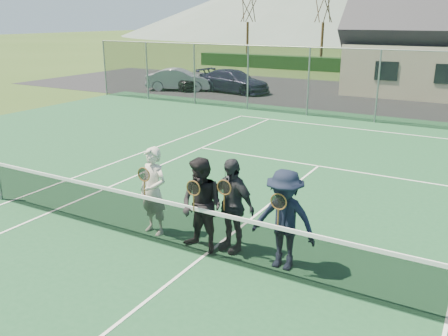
# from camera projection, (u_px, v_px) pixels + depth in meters

# --- Properties ---
(ground) EXTENTS (220.00, 220.00, 0.00)m
(ground) POSITION_uv_depth(u_px,v_px,m) (403.00, 100.00, 25.29)
(ground) COLOR #30491A
(ground) RESTS_ON ground
(court_surface) EXTENTS (30.00, 30.00, 0.02)m
(court_surface) POSITION_uv_depth(u_px,v_px,m) (204.00, 257.00, 8.75)
(court_surface) COLOR #1C4C2B
(court_surface) RESTS_ON ground
(tarmac_carpark) EXTENTS (40.00, 12.00, 0.01)m
(tarmac_carpark) POSITION_uv_depth(u_px,v_px,m) (330.00, 95.00, 27.18)
(tarmac_carpark) COLOR black
(tarmac_carpark) RESTS_ON ground
(hedge_row) EXTENTS (40.00, 1.20, 1.10)m
(hedge_row) POSITION_uv_depth(u_px,v_px,m) (433.00, 70.00, 35.05)
(hedge_row) COLOR black
(hedge_row) RESTS_ON ground
(car_a) EXTENTS (3.96, 2.75, 1.25)m
(car_a) POSITION_uv_depth(u_px,v_px,m) (178.00, 79.00, 29.16)
(car_a) COLOR black
(car_a) RESTS_ON ground
(car_b) EXTENTS (4.15, 2.83, 1.29)m
(car_b) POSITION_uv_depth(u_px,v_px,m) (179.00, 80.00, 28.59)
(car_b) COLOR #999AA1
(car_b) RESTS_ON ground
(car_c) EXTENTS (4.73, 2.43, 1.31)m
(car_c) POSITION_uv_depth(u_px,v_px,m) (234.00, 81.00, 27.78)
(car_c) COLOR black
(car_c) RESTS_ON ground
(court_markings) EXTENTS (11.03, 23.83, 0.01)m
(court_markings) POSITION_uv_depth(u_px,v_px,m) (204.00, 256.00, 8.74)
(court_markings) COLOR white
(court_markings) RESTS_ON court_surface
(tennis_net) EXTENTS (11.68, 0.08, 1.10)m
(tennis_net) POSITION_uv_depth(u_px,v_px,m) (203.00, 231.00, 8.59)
(tennis_net) COLOR slate
(tennis_net) RESTS_ON ground
(perimeter_fence) EXTENTS (30.07, 0.07, 3.02)m
(perimeter_fence) POSITION_uv_depth(u_px,v_px,m) (378.00, 86.00, 19.45)
(perimeter_fence) COLOR slate
(perimeter_fence) RESTS_ON ground
(player_a) EXTENTS (0.71, 0.54, 1.80)m
(player_a) POSITION_uv_depth(u_px,v_px,m) (153.00, 191.00, 9.44)
(player_a) COLOR beige
(player_a) RESTS_ON court_surface
(player_b) EXTENTS (0.96, 0.79, 1.80)m
(player_b) POSITION_uv_depth(u_px,v_px,m) (202.00, 206.00, 8.72)
(player_b) COLOR black
(player_b) RESTS_ON court_surface
(player_c) EXTENTS (1.13, 0.68, 1.80)m
(player_c) POSITION_uv_depth(u_px,v_px,m) (231.00, 205.00, 8.75)
(player_c) COLOR #27282D
(player_c) RESTS_ON court_surface
(player_d) EXTENTS (1.17, 0.69, 1.80)m
(player_d) POSITION_uv_depth(u_px,v_px,m) (284.00, 220.00, 8.10)
(player_d) COLOR black
(player_d) RESTS_ON court_surface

